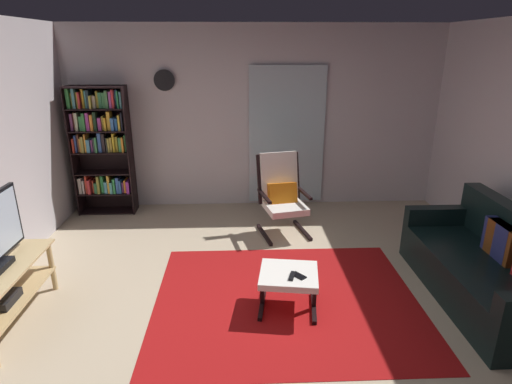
{
  "coord_description": "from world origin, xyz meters",
  "views": [
    {
      "loc": [
        -0.25,
        -3.18,
        2.32
      ],
      "look_at": [
        -0.08,
        0.83,
        0.9
      ],
      "focal_mm": 29.44,
      "sensor_mm": 36.0,
      "label": 1
    }
  ],
  "objects": [
    {
      "name": "ground_plane",
      "position": [
        0.0,
        0.0,
        0.0
      ],
      "size": [
        7.02,
        7.02,
        0.0
      ],
      "primitive_type": "plane",
      "color": "#BEAA8C"
    },
    {
      "name": "wall_back",
      "position": [
        0.0,
        2.9,
        1.3
      ],
      "size": [
        5.6,
        0.06,
        2.6
      ],
      "primitive_type": "cube",
      "color": "silver",
      "rests_on": "ground"
    },
    {
      "name": "glass_door_panel",
      "position": [
        0.46,
        2.83,
        1.05
      ],
      "size": [
        1.1,
        0.01,
        2.0
      ],
      "primitive_type": "cube",
      "color": "silver"
    },
    {
      "name": "area_rug",
      "position": [
        0.19,
        0.25,
        0.0
      ],
      "size": [
        2.5,
        2.09,
        0.01
      ],
      "primitive_type": "cube",
      "color": "#A01212",
      "rests_on": "ground"
    },
    {
      "name": "bookshelf_near_tv",
      "position": [
        -2.16,
        2.63,
        0.99
      ],
      "size": [
        0.79,
        0.3,
        1.8
      ],
      "color": "black",
      "rests_on": "ground"
    },
    {
      "name": "leather_sofa",
      "position": [
        2.1,
        0.21,
        0.32
      ],
      "size": [
        0.82,
        1.88,
        0.86
      ],
      "color": "black",
      "rests_on": "ground"
    },
    {
      "name": "lounge_armchair",
      "position": [
        0.3,
        1.84,
        0.53
      ],
      "size": [
        0.69,
        0.76,
        1.02
      ],
      "color": "black",
      "rests_on": "ground"
    },
    {
      "name": "ottoman",
      "position": [
        0.19,
        0.13,
        0.31
      ],
      "size": [
        0.58,
        0.55,
        0.37
      ],
      "color": "white",
      "rests_on": "ground"
    },
    {
      "name": "tv_remote",
      "position": [
        0.21,
        0.05,
        0.38
      ],
      "size": [
        0.08,
        0.15,
        0.02
      ],
      "primitive_type": "cube",
      "rotation": [
        0.0,
        0.0,
        -0.29
      ],
      "color": "black",
      "rests_on": "ottoman"
    },
    {
      "name": "cell_phone",
      "position": [
        0.27,
        0.06,
        0.38
      ],
      "size": [
        0.14,
        0.15,
        0.01
      ],
      "primitive_type": "cube",
      "rotation": [
        0.0,
        0.0,
        0.69
      ],
      "color": "black",
      "rests_on": "ottoman"
    },
    {
      "name": "wall_clock",
      "position": [
        -1.26,
        2.82,
        1.85
      ],
      "size": [
        0.29,
        0.03,
        0.29
      ],
      "color": "silver"
    }
  ]
}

